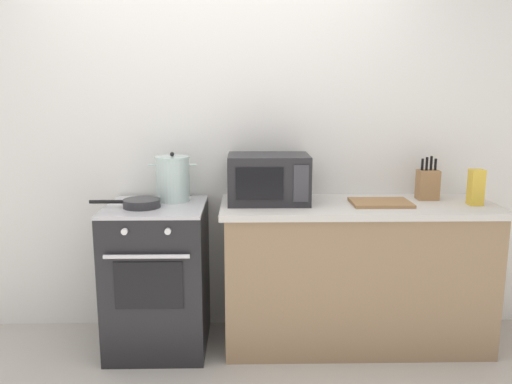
% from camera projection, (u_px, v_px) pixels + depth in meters
% --- Properties ---
extents(back_wall, '(4.40, 0.10, 2.50)m').
position_uv_depth(back_wall, '(260.00, 145.00, 3.45)').
color(back_wall, silver).
rests_on(back_wall, ground_plane).
extents(lower_cabinet_right, '(1.64, 0.56, 0.88)m').
position_uv_depth(lower_cabinet_right, '(355.00, 277.00, 3.27)').
color(lower_cabinet_right, '#8C7051').
rests_on(lower_cabinet_right, ground_plane).
extents(countertop_right, '(1.70, 0.60, 0.04)m').
position_uv_depth(countertop_right, '(358.00, 207.00, 3.18)').
color(countertop_right, beige).
rests_on(countertop_right, lower_cabinet_right).
extents(stove, '(0.60, 0.64, 0.92)m').
position_uv_depth(stove, '(158.00, 277.00, 3.22)').
color(stove, black).
rests_on(stove, ground_plane).
extents(stock_pot, '(0.30, 0.22, 0.31)m').
position_uv_depth(stock_pot, '(173.00, 179.00, 3.23)').
color(stock_pot, silver).
rests_on(stock_pot, stove).
extents(frying_pan, '(0.42, 0.22, 0.05)m').
position_uv_depth(frying_pan, '(140.00, 203.00, 3.07)').
color(frying_pan, '#28282B').
rests_on(frying_pan, stove).
extents(microwave, '(0.50, 0.37, 0.30)m').
position_uv_depth(microwave, '(268.00, 179.00, 3.19)').
color(microwave, '#232326').
rests_on(microwave, countertop_right).
extents(cutting_board, '(0.36, 0.26, 0.02)m').
position_uv_depth(cutting_board, '(381.00, 203.00, 3.16)').
color(cutting_board, '#997047').
rests_on(cutting_board, countertop_right).
extents(knife_block, '(0.13, 0.10, 0.28)m').
position_uv_depth(knife_block, '(428.00, 184.00, 3.28)').
color(knife_block, '#997047').
rests_on(knife_block, countertop_right).
extents(pasta_box, '(0.08, 0.08, 0.22)m').
position_uv_depth(pasta_box, '(476.00, 187.00, 3.12)').
color(pasta_box, gold).
rests_on(pasta_box, countertop_right).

